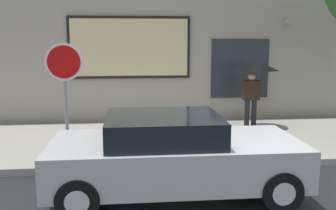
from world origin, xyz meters
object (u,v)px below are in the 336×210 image
at_px(parked_car, 173,155).
at_px(fire_hydrant, 149,138).
at_px(stop_sign, 65,78).
at_px(pedestrian_with_umbrella, 257,74).

height_order(parked_car, fire_hydrant, parked_car).
height_order(parked_car, stop_sign, stop_sign).
xyz_separation_m(fire_hydrant, pedestrian_with_umbrella, (3.12, 2.45, 1.08)).
distance_m(pedestrian_with_umbrella, stop_sign, 5.36).
xyz_separation_m(pedestrian_with_umbrella, stop_sign, (-4.81, -2.37, 0.19)).
bearing_deg(parked_car, stop_sign, 139.04).
relative_size(fire_hydrant, stop_sign, 0.35).
height_order(parked_car, pedestrian_with_umbrella, pedestrian_with_umbrella).
relative_size(fire_hydrant, pedestrian_with_umbrella, 0.45).
bearing_deg(fire_hydrant, pedestrian_with_umbrella, 38.21).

